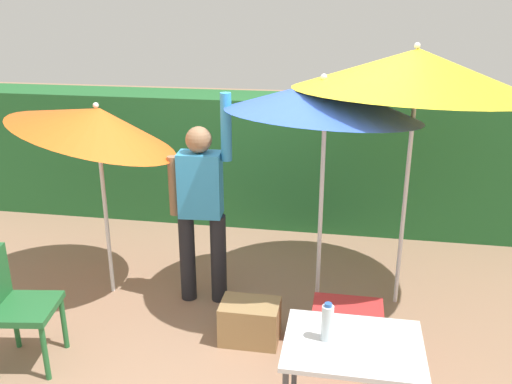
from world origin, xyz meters
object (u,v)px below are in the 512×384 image
object	(u,v)px
person_vendor	(201,203)
chair_plastic	(14,303)
cooler_box	(347,330)
crate_cardboard	(250,322)
umbrella_orange	(324,98)
umbrella_yellow	(416,71)
bottle_water	(327,322)
umbrella_rainbow	(97,123)
folding_table	(353,356)

from	to	relation	value
person_vendor	chair_plastic	world-z (taller)	person_vendor
cooler_box	crate_cardboard	distance (m)	0.76
umbrella_orange	crate_cardboard	world-z (taller)	umbrella_orange
umbrella_orange	umbrella_yellow	bearing A→B (deg)	15.75
person_vendor	umbrella_yellow	bearing A→B (deg)	8.34
crate_cardboard	bottle_water	world-z (taller)	bottle_water
umbrella_orange	person_vendor	bearing A→B (deg)	-176.93
cooler_box	crate_cardboard	bearing A→B (deg)	178.33
umbrella_rainbow	chair_plastic	bearing A→B (deg)	-100.55
folding_table	chair_plastic	bearing A→B (deg)	171.12
umbrella_rainbow	umbrella_yellow	distance (m)	2.65
umbrella_yellow	crate_cardboard	size ratio (longest dim) A/B	4.98
crate_cardboard	folding_table	size ratio (longest dim) A/B	0.58
chair_plastic	crate_cardboard	xyz separation A→B (m)	(1.63, 0.57, -0.34)
chair_plastic	crate_cardboard	distance (m)	1.76
umbrella_rainbow	crate_cardboard	size ratio (longest dim) A/B	4.25
umbrella_orange	chair_plastic	xyz separation A→B (m)	(-2.12, -1.18, -1.35)
umbrella_orange	chair_plastic	distance (m)	2.77
umbrella_orange	person_vendor	xyz separation A→B (m)	(-1.01, -0.05, -0.92)
umbrella_rainbow	folding_table	world-z (taller)	umbrella_rainbow
umbrella_orange	chair_plastic	size ratio (longest dim) A/B	2.36
umbrella_yellow	bottle_water	bearing A→B (deg)	-107.41
chair_plastic	cooler_box	size ratio (longest dim) A/B	1.67
person_vendor	cooler_box	distance (m)	1.59
umbrella_rainbow	folding_table	size ratio (longest dim) A/B	2.46
umbrella_yellow	cooler_box	bearing A→B (deg)	-116.83
crate_cardboard	cooler_box	bearing A→B (deg)	-1.67
umbrella_orange	crate_cardboard	bearing A→B (deg)	-128.42
cooler_box	bottle_water	xyz separation A→B (m)	(-0.13, -0.92, 0.65)
crate_cardboard	bottle_water	bearing A→B (deg)	-56.13
crate_cardboard	folding_table	bearing A→B (deg)	-50.43
person_vendor	folding_table	xyz separation A→B (m)	(1.31, -1.51, -0.30)
umbrella_orange	bottle_water	size ratio (longest dim) A/B	8.74
folding_table	crate_cardboard	bearing A→B (deg)	129.57
umbrella_rainbow	umbrella_yellow	xyz separation A→B (m)	(2.59, 0.23, 0.46)
umbrella_orange	cooler_box	xyz separation A→B (m)	(0.28, -0.63, -1.67)
umbrella_orange	person_vendor	distance (m)	1.37
chair_plastic	crate_cardboard	size ratio (longest dim) A/B	1.92
chair_plastic	cooler_box	bearing A→B (deg)	12.96
cooler_box	person_vendor	bearing A→B (deg)	155.80
umbrella_rainbow	person_vendor	xyz separation A→B (m)	(0.89, -0.02, -0.66)
umbrella_rainbow	bottle_water	bearing A→B (deg)	-36.53
chair_plastic	bottle_water	world-z (taller)	bottle_water
cooler_box	bottle_water	distance (m)	1.13
person_vendor	folding_table	distance (m)	2.02
umbrella_rainbow	umbrella_orange	size ratio (longest dim) A/B	0.94
umbrella_orange	cooler_box	bearing A→B (deg)	-66.45
crate_cardboard	umbrella_orange	bearing A→B (deg)	51.58
chair_plastic	umbrella_orange	bearing A→B (deg)	29.18
umbrella_yellow	chair_plastic	world-z (taller)	umbrella_yellow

